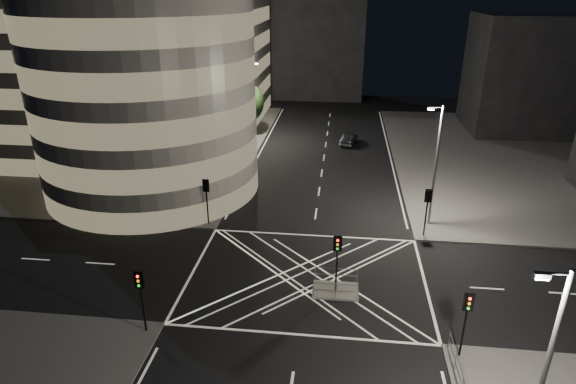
# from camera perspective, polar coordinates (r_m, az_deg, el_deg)

# --- Properties ---
(ground) EXTENTS (120.00, 120.00, 0.00)m
(ground) POSITION_cam_1_polar(r_m,az_deg,el_deg) (33.72, 2.25, -10.02)
(ground) COLOR black
(ground) RESTS_ON ground
(sidewalk_far_left) EXTENTS (42.00, 42.00, 0.15)m
(sidewalk_far_left) POSITION_cam_1_polar(r_m,az_deg,el_deg) (65.82, -21.86, 5.39)
(sidewalk_far_left) COLOR #555350
(sidewalk_far_left) RESTS_ON ground
(central_island) EXTENTS (3.00, 2.00, 0.15)m
(central_island) POSITION_cam_1_polar(r_m,az_deg,el_deg) (32.38, 5.64, -11.55)
(central_island) COLOR slate
(central_island) RESTS_ON ground
(office_tower_curved) EXTENTS (30.00, 29.00, 27.20)m
(office_tower_curved) POSITION_cam_1_polar(r_m,az_deg,el_deg) (52.35, -19.87, 15.61)
(office_tower_curved) COLOR gray
(office_tower_curved) RESTS_ON sidewalk_far_left
(office_block_rear) EXTENTS (24.00, 16.00, 22.00)m
(office_block_rear) POSITION_cam_1_polar(r_m,az_deg,el_deg) (74.43, -12.77, 17.15)
(office_block_rear) COLOR gray
(office_block_rear) RESTS_ON sidewalk_far_left
(building_right_far) EXTENTS (14.00, 12.00, 15.00)m
(building_right_far) POSITION_cam_1_polar(r_m,az_deg,el_deg) (73.03, 26.43, 12.45)
(building_right_far) COLOR black
(building_right_far) RESTS_ON sidewalk_far_right
(building_far_end) EXTENTS (18.00, 8.00, 18.00)m
(building_far_end) POSITION_cam_1_polar(r_m,az_deg,el_deg) (86.81, 2.77, 17.05)
(building_far_end) COLOR black
(building_far_end) RESTS_ON ground
(tree_a) EXTENTS (4.75, 4.75, 7.68)m
(tree_a) POSITION_cam_1_polar(r_m,az_deg,el_deg) (41.36, -11.30, 3.93)
(tree_a) COLOR black
(tree_a) RESTS_ON sidewalk_far_left
(tree_b) EXTENTS (4.00, 4.00, 6.62)m
(tree_b) POSITION_cam_1_polar(r_m,az_deg,el_deg) (47.01, -9.10, 5.64)
(tree_b) COLOR black
(tree_b) RESTS_ON sidewalk_far_left
(tree_c) EXTENTS (4.30, 4.30, 7.43)m
(tree_c) POSITION_cam_1_polar(r_m,az_deg,el_deg) (52.39, -7.44, 8.31)
(tree_c) COLOR black
(tree_c) RESTS_ON sidewalk_far_left
(tree_d) EXTENTS (4.29, 4.29, 6.82)m
(tree_d) POSITION_cam_1_polar(r_m,az_deg,el_deg) (58.19, -6.02, 9.29)
(tree_d) COLOR black
(tree_d) RESTS_ON sidewalk_far_left
(tree_e) EXTENTS (4.38, 4.38, 6.77)m
(tree_e) POSITION_cam_1_polar(r_m,az_deg,el_deg) (63.92, -4.86, 10.51)
(tree_e) COLOR black
(tree_e) RESTS_ON sidewalk_far_left
(traffic_signal_fl) EXTENTS (0.55, 0.22, 4.00)m
(traffic_signal_fl) POSITION_cam_1_polar(r_m,az_deg,el_deg) (39.71, -9.65, -0.15)
(traffic_signal_fl) COLOR black
(traffic_signal_fl) RESTS_ON sidewalk_far_left
(traffic_signal_nl) EXTENTS (0.55, 0.22, 4.00)m
(traffic_signal_nl) POSITION_cam_1_polar(r_m,az_deg,el_deg) (28.51, -17.08, -11.07)
(traffic_signal_nl) COLOR black
(traffic_signal_nl) RESTS_ON sidewalk_near_left
(traffic_signal_fr) EXTENTS (0.55, 0.22, 4.00)m
(traffic_signal_fr) POSITION_cam_1_polar(r_m,az_deg,el_deg) (38.84, 16.19, -1.34)
(traffic_signal_fr) COLOR black
(traffic_signal_fr) RESTS_ON sidewalk_far_right
(traffic_signal_nr) EXTENTS (0.55, 0.22, 4.00)m
(traffic_signal_nr) POSITION_cam_1_polar(r_m,az_deg,el_deg) (27.29, 20.42, -13.30)
(traffic_signal_nr) COLOR black
(traffic_signal_nr) RESTS_ON sidewalk_near_right
(traffic_signal_island) EXTENTS (0.55, 0.22, 4.00)m
(traffic_signal_island) POSITION_cam_1_polar(r_m,az_deg,el_deg) (30.84, 5.85, -7.22)
(traffic_signal_island) COLOR black
(traffic_signal_island) RESTS_ON central_island
(street_lamp_left_near) EXTENTS (1.25, 0.25, 10.00)m
(street_lamp_left_near) POSITION_cam_1_polar(r_m,az_deg,el_deg) (43.65, -8.86, 5.76)
(street_lamp_left_near) COLOR slate
(street_lamp_left_near) RESTS_ON sidewalk_far_left
(street_lamp_left_far) EXTENTS (1.25, 0.25, 10.00)m
(street_lamp_left_far) POSITION_cam_1_polar(r_m,az_deg,el_deg) (60.60, -4.45, 10.93)
(street_lamp_left_far) COLOR slate
(street_lamp_left_far) RESTS_ON sidewalk_far_left
(street_lamp_right_far) EXTENTS (1.25, 0.25, 10.00)m
(street_lamp_right_far) POSITION_cam_1_polar(r_m,az_deg,el_deg) (40.01, 17.05, 3.35)
(street_lamp_right_far) COLOR slate
(street_lamp_right_far) RESTS_ON sidewalk_far_right
(street_lamp_right_near) EXTENTS (1.25, 0.25, 10.00)m
(street_lamp_right_near) POSITION_cam_1_polar(r_m,az_deg,el_deg) (20.59, 27.78, -19.10)
(street_lamp_right_near) COLOR slate
(street_lamp_right_near) RESTS_ON sidewalk_near_right
(railing_island_south) EXTENTS (2.80, 0.06, 1.10)m
(railing_island_south) POSITION_cam_1_polar(r_m,az_deg,el_deg) (31.28, 5.65, -11.55)
(railing_island_south) COLOR slate
(railing_island_south) RESTS_ON central_island
(railing_island_north) EXTENTS (2.80, 0.06, 1.10)m
(railing_island_north) POSITION_cam_1_polar(r_m,az_deg,el_deg) (32.77, 5.73, -9.75)
(railing_island_north) COLOR slate
(railing_island_north) RESTS_ON central_island
(sedan) EXTENTS (2.35, 4.35, 1.36)m
(sedan) POSITION_cam_1_polar(r_m,az_deg,el_deg) (61.21, 7.22, 6.23)
(sedan) COLOR black
(sedan) RESTS_ON ground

